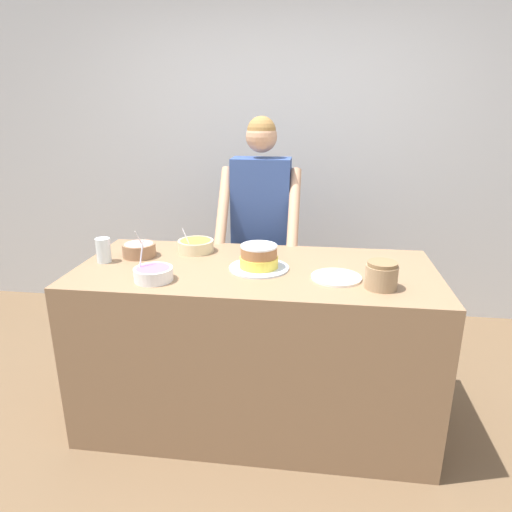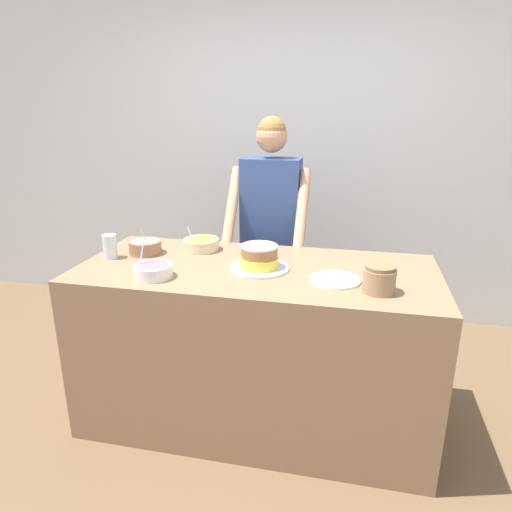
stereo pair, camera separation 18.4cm
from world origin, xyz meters
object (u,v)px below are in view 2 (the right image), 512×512
object	(u,v)px
frosting_bowl_pink	(145,246)
ceramic_plate	(335,280)
frosting_bowl_purple	(153,270)
drinking_glass	(110,246)
stoneware_jar	(379,279)
person_baker	(271,218)
frosting_bowl_orange	(201,244)
cake	(259,259)

from	to	relation	value
frosting_bowl_pink	ceramic_plate	distance (m)	1.09
frosting_bowl_purple	drinking_glass	xyz separation A→B (m)	(-0.35, 0.23, 0.03)
ceramic_plate	stoneware_jar	world-z (taller)	stoneware_jar
frosting_bowl_purple	drinking_glass	size ratio (longest dim) A/B	1.42
frosting_bowl_pink	stoneware_jar	bearing A→B (deg)	-13.32
ceramic_plate	frosting_bowl_purple	bearing A→B (deg)	-171.05
person_baker	drinking_glass	xyz separation A→B (m)	(-0.75, -0.72, -0.03)
frosting_bowl_purple	drinking_glass	world-z (taller)	frosting_bowl_purple
frosting_bowl_pink	drinking_glass	bearing A→B (deg)	-142.17
drinking_glass	frosting_bowl_orange	bearing A→B (deg)	29.33
cake	frosting_bowl_pink	size ratio (longest dim) A/B	1.70
person_baker	frosting_bowl_pink	distance (m)	0.86
drinking_glass	ceramic_plate	size ratio (longest dim) A/B	0.54
frosting_bowl_orange	drinking_glass	world-z (taller)	frosting_bowl_orange
person_baker	frosting_bowl_orange	world-z (taller)	person_baker
frosting_bowl_purple	drinking_glass	bearing A→B (deg)	147.41
frosting_bowl_orange	person_baker	bearing A→B (deg)	56.17
ceramic_plate	frosting_bowl_pink	bearing A→B (deg)	169.10
person_baker	stoneware_jar	distance (m)	1.12
cake	drinking_glass	world-z (taller)	drinking_glass
frosting_bowl_purple	frosting_bowl_pink	distance (m)	0.40
cake	frosting_bowl_orange	world-z (taller)	frosting_bowl_orange
frosting_bowl_purple	stoneware_jar	bearing A→B (deg)	2.30
cake	ceramic_plate	bearing A→B (deg)	-13.15
cake	frosting_bowl_pink	xyz separation A→B (m)	(-0.68, 0.12, -0.01)
person_baker	drinking_glass	world-z (taller)	person_baker
drinking_glass	frosting_bowl_purple	bearing A→B (deg)	-32.59
person_baker	frosting_bowl_purple	distance (m)	1.03
ceramic_plate	stoneware_jar	size ratio (longest dim) A/B	1.66
frosting_bowl_purple	frosting_bowl_pink	size ratio (longest dim) A/B	1.03
drinking_glass	ceramic_plate	xyz separation A→B (m)	(1.22, -0.09, -0.06)
ceramic_plate	person_baker	bearing A→B (deg)	119.87
cake	frosting_bowl_pink	bearing A→B (deg)	170.39
frosting_bowl_pink	ceramic_plate	bearing A→B (deg)	-10.90
person_baker	ceramic_plate	distance (m)	0.94
frosting_bowl_purple	stoneware_jar	world-z (taller)	frosting_bowl_purple
frosting_bowl_pink	cake	bearing A→B (deg)	-9.61
frosting_bowl_pink	drinking_glass	distance (m)	0.19
frosting_bowl_orange	stoneware_jar	world-z (taller)	frosting_bowl_orange
cake	frosting_bowl_pink	world-z (taller)	frosting_bowl_pink
person_baker	frosting_bowl_pink	bearing A→B (deg)	-135.08
frosting_bowl_pink	stoneware_jar	size ratio (longest dim) A/B	1.24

